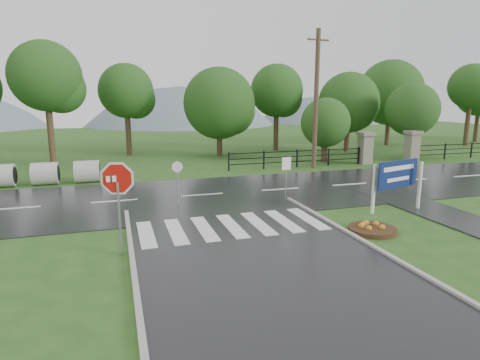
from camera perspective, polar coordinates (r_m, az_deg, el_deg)
name	(u,v)px	position (r m, az deg, el deg)	size (l,w,h in m)	color
ground	(290,289)	(10.10, 7.07, -15.18)	(120.00, 120.00, 0.00)	#29531B
main_road	(202,196)	(19.13, -5.36, -2.24)	(90.00, 8.00, 0.04)	black
walkway	(444,215)	(17.91, 27.04, -4.42)	(2.20, 11.00, 0.04)	#2A2A2C
crosswalk	(232,226)	(14.44, -1.17, -6.51)	(6.50, 2.80, 0.02)	silver
pillar_west	(365,147)	(29.65, 17.38, 4.48)	(1.00, 1.00, 2.24)	gray
pillar_east	(412,145)	(32.09, 23.29, 4.57)	(1.00, 1.00, 2.24)	gray
fence_west	(297,157)	(27.08, 8.12, 3.30)	(9.58, 0.08, 1.20)	black
hills	(160,209)	(76.24, -11.28, -4.01)	(102.00, 48.00, 48.00)	slate
treeline	(178,156)	(32.86, -8.79, 3.44)	(83.20, 5.20, 10.00)	#1D4816
stop_sign	(118,187)	(11.96, -17.00, -1.01)	(1.27, 0.38, 2.95)	#939399
estate_billboard	(398,177)	(17.29, 21.55, 0.45)	(2.33, 0.72, 2.11)	silver
flower_bed	(372,229)	(14.66, 18.31, -6.58)	(1.63, 1.63, 0.33)	#332111
reg_sign_small	(286,171)	(17.51, 6.60, 1.35)	(0.45, 0.10, 2.05)	#939399
reg_sign_round	(178,178)	(17.02, -8.87, 0.31)	(0.44, 0.15, 1.96)	#939399
utility_pole_east	(316,99)	(26.81, 10.77, 11.22)	(1.57, 0.29, 8.84)	#473523
entrance_tree_left	(325,123)	(29.51, 12.06, 7.97)	(3.52, 3.52, 4.61)	#3D2B1C
entrance_tree_right	(412,110)	(33.72, 23.28, 9.17)	(4.02, 4.02, 5.74)	#3D2B1C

